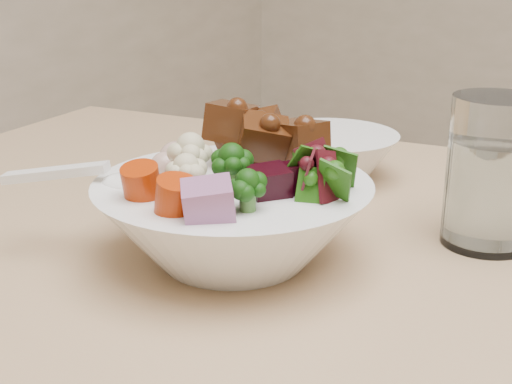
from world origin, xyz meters
The scene contains 4 objects.
food_bowl centered at (-0.55, 0.01, 0.77)m, with size 0.23×0.23×0.12m.
soup_spoon centered at (-0.64, -0.05, 0.80)m, with size 0.13×0.08×0.03m.
water_glass centered at (-0.39, 0.16, 0.79)m, with size 0.08×0.08×0.13m.
side_bowl centered at (-0.59, 0.25, 0.76)m, with size 0.15×0.15×0.05m, color white, non-canonical shape.
Camera 1 is at (-0.23, -0.44, 0.98)m, focal length 50.00 mm.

